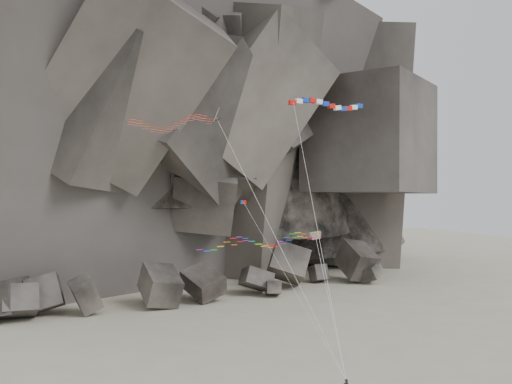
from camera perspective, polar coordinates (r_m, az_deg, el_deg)
name	(u,v)px	position (r m, az deg, el deg)	size (l,w,h in m)	color
ground	(281,359)	(60.98, 2.50, -16.35)	(260.00, 260.00, 0.00)	#A29A82
headland	(129,71)	(126.84, -12.63, 11.75)	(110.00, 70.00, 84.00)	#5A5149
boulder_field	(199,286)	(89.79, -5.73, -9.37)	(67.87, 14.02, 8.60)	#47423F
delta_kite	(170,122)	(58.99, -8.60, 6.89)	(15.28, 17.81, 24.88)	red
banner_kite	(327,106)	(63.60, 7.15, 8.55)	(11.11, 13.83, 25.92)	red
parafoil_kite	(255,241)	(59.54, -0.15, -4.96)	(14.29, 14.04, 11.46)	#D3BB0B
pennant_kite	(258,229)	(58.92, 0.24, -3.68)	(2.80, 15.96, 14.81)	red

